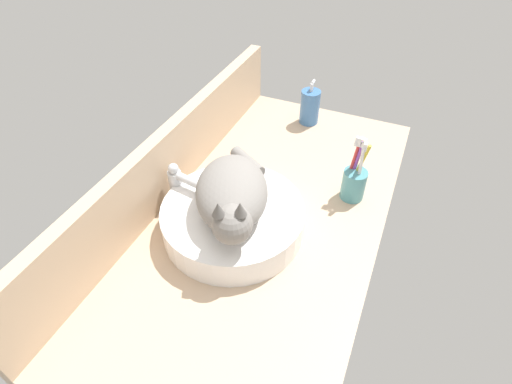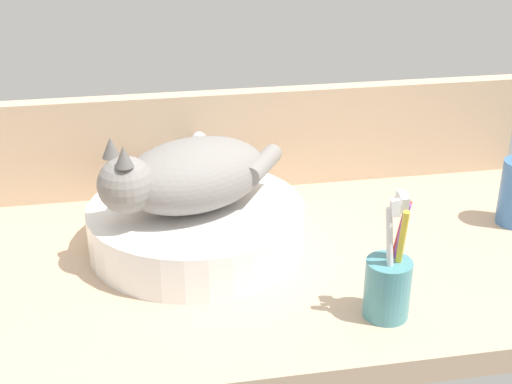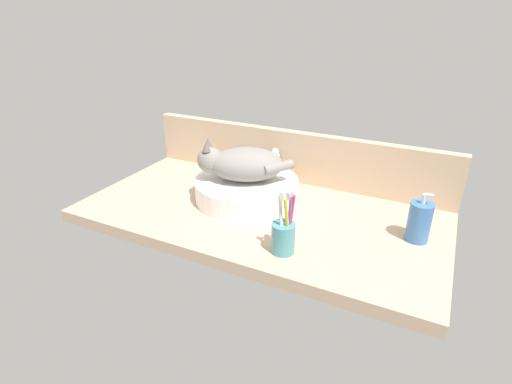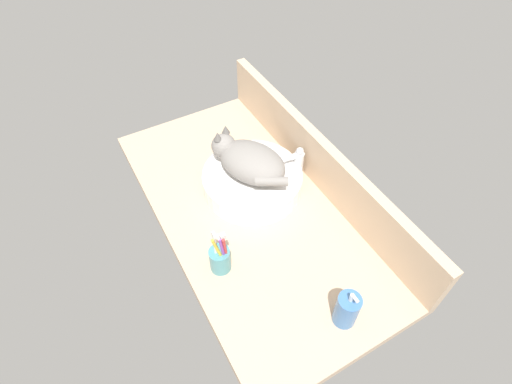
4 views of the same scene
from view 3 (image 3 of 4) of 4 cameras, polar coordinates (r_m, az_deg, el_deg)
The scene contains 7 objects.
ground_plane at distance 133.66cm, azimuth 0.62°, elevation -3.33°, with size 118.15×59.90×4.00cm, color tan.
backsplash_panel at distance 152.46cm, azimuth 5.28°, elevation 5.12°, with size 118.15×3.60×19.41cm, color #CCAD8C.
sink_basin at distance 138.62cm, azimuth -1.36°, elevation 0.43°, with size 35.61×35.61×7.51cm, color white.
cat at distance 134.90cm, azimuth -1.99°, elevation 4.09°, with size 30.60×25.95×14.00cm.
faucet at distance 150.13cm, azimuth 2.46°, elevation 3.90°, with size 4.36×11.85×13.60cm.
soap_dispenser at distance 122.85cm, azimuth 22.30°, elevation -3.93°, with size 6.56×6.56×15.08cm.
toothbrush_cup at distance 109.04cm, azimuth 3.98°, elevation -6.19°, with size 6.52×6.52×18.70cm.
Camera 3 is at (50.87, -105.66, 62.13)cm, focal length 28.00 mm.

